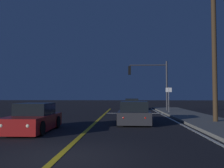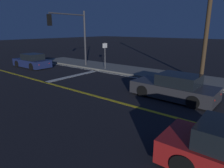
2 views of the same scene
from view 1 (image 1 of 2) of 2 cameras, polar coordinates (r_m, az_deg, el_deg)
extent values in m
plane|color=black|center=(7.20, -12.65, -16.37)|extent=(160.00, 160.00, 0.00)
cube|color=slate|center=(16.91, 21.01, -8.03)|extent=(3.20, 33.42, 0.15)
cube|color=gold|center=(16.22, -3.67, -8.68)|extent=(0.20, 31.56, 0.01)
cube|color=silver|center=(16.45, 14.81, -8.51)|extent=(0.16, 31.56, 0.01)
cube|color=silver|center=(23.88, 5.08, -6.73)|extent=(5.44, 0.50, 0.01)
cube|color=navy|center=(30.00, 4.51, -5.06)|extent=(1.81, 4.15, 0.68)
cube|color=black|center=(29.73, 4.53, -3.92)|extent=(1.53, 1.92, 0.60)
cylinder|color=black|center=(31.26, 2.92, -5.18)|extent=(0.23, 0.64, 0.64)
cylinder|color=black|center=(31.32, 5.89, -5.17)|extent=(0.23, 0.64, 0.64)
cylinder|color=black|center=(28.70, 3.00, -5.41)|extent=(0.23, 0.64, 0.64)
cylinder|color=black|center=(28.78, 6.24, -5.39)|extent=(0.23, 0.64, 0.64)
sphere|color=#FFF4CC|center=(31.98, 3.38, -4.77)|extent=(0.18, 0.18, 0.18)
sphere|color=#FFF4CC|center=(32.02, 5.32, -4.76)|extent=(0.18, 0.18, 0.18)
sphere|color=red|center=(27.97, 3.58, -5.07)|extent=(0.14, 0.14, 0.14)
sphere|color=red|center=(28.02, 5.80, -5.06)|extent=(0.14, 0.14, 0.14)
cube|color=maroon|center=(12.48, -17.70, -8.38)|extent=(1.76, 4.16, 0.68)
cube|color=black|center=(12.66, -17.27, -5.58)|extent=(1.50, 1.92, 0.60)
cylinder|color=black|center=(11.02, -16.07, -9.81)|extent=(0.23, 0.64, 0.64)
cylinder|color=black|center=(11.62, -23.66, -9.31)|extent=(0.23, 0.64, 0.64)
cylinder|color=black|center=(13.47, -12.57, -8.52)|extent=(0.23, 0.64, 0.64)
cylinder|color=black|center=(13.96, -18.98, -8.23)|extent=(0.23, 0.64, 0.64)
sphere|color=#FFF4CC|center=(10.41, -18.75, -9.10)|extent=(0.18, 0.18, 0.18)
sphere|color=#FFF4CC|center=(10.83, -24.07, -8.75)|extent=(0.18, 0.18, 0.18)
sphere|color=red|center=(14.23, -12.84, -7.39)|extent=(0.14, 0.14, 0.14)
sphere|color=red|center=(14.54, -16.92, -7.24)|extent=(0.14, 0.14, 0.14)
cube|color=#2D2D33|center=(15.53, 5.11, -7.33)|extent=(2.01, 4.49, 0.68)
cube|color=black|center=(15.23, 5.10, -5.17)|extent=(1.67, 2.09, 0.60)
cylinder|color=black|center=(16.93, 2.08, -7.36)|extent=(0.24, 0.65, 0.64)
cylinder|color=black|center=(16.94, 8.07, -7.33)|extent=(0.24, 0.65, 0.64)
cylinder|color=black|center=(14.20, 1.57, -8.27)|extent=(0.24, 0.65, 0.64)
cylinder|color=black|center=(14.21, 8.73, -8.24)|extent=(0.24, 0.65, 0.64)
sphere|color=#FFF4CC|center=(17.68, 3.16, -6.50)|extent=(0.18, 0.18, 0.18)
sphere|color=#FFF4CC|center=(17.69, 6.95, -6.49)|extent=(0.18, 0.18, 0.18)
sphere|color=red|center=(13.38, 2.66, -7.76)|extent=(0.14, 0.14, 0.14)
sphere|color=red|center=(13.39, 7.68, -7.74)|extent=(0.14, 0.14, 0.14)
cylinder|color=#38383D|center=(26.48, 12.51, -0.54)|extent=(0.18, 0.18, 5.30)
cylinder|color=#38383D|center=(26.40, 8.28, 4.33)|extent=(3.89, 0.12, 0.12)
cube|color=black|center=(26.24, 4.06, 3.14)|extent=(0.28, 0.28, 0.90)
sphere|color=red|center=(26.27, 4.05, 3.73)|extent=(0.22, 0.22, 0.22)
sphere|color=#4C2D05|center=(26.24, 4.06, 3.14)|extent=(0.22, 0.22, 0.22)
sphere|color=#0A3814|center=(26.21, 4.06, 2.56)|extent=(0.22, 0.22, 0.22)
cylinder|color=#42301E|center=(16.56, 22.47, 7.83)|extent=(0.29, 0.29, 9.33)
cylinder|color=slate|center=(23.66, 12.94, -3.72)|extent=(0.06, 0.06, 2.48)
cube|color=white|center=(23.66, 12.92, -1.32)|extent=(0.56, 0.04, 0.40)
camera|label=2|loc=(15.21, -36.55, 5.04)|focal=32.17mm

